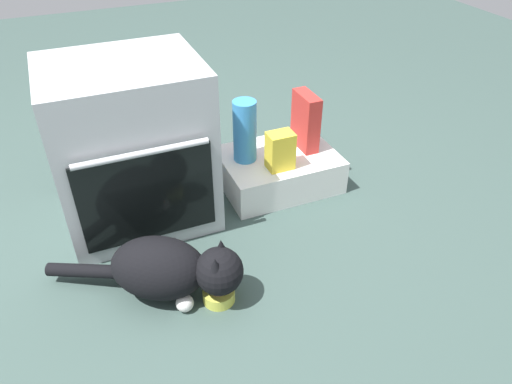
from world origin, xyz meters
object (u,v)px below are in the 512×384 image
object	(u,v)px
oven	(132,146)
cat	(170,269)
snack_bag	(280,151)
water_bottle	(245,131)
food_bowl	(219,294)
pantry_cabinet	(278,170)
cereal_box	(306,121)

from	to	relation	value
oven	cat	xyz separation A→B (m)	(0.00, -0.54, -0.23)
oven	cat	size ratio (longest dim) A/B	1.05
oven	snack_bag	size ratio (longest dim) A/B	4.03
cat	water_bottle	size ratio (longest dim) A/B	2.29
water_bottle	snack_bag	xyz separation A→B (m)	(0.12, -0.13, -0.06)
food_bowl	water_bottle	bearing A→B (deg)	60.55
pantry_cabinet	water_bottle	xyz separation A→B (m)	(-0.16, 0.03, 0.24)
water_bottle	snack_bag	world-z (taller)	water_bottle
cereal_box	water_bottle	bearing A→B (deg)	179.60
cat	food_bowl	bearing A→B (deg)	-0.00
snack_bag	water_bottle	bearing A→B (deg)	132.14
water_bottle	oven	bearing A→B (deg)	-178.89
food_bowl	cereal_box	bearing A→B (deg)	43.34
cereal_box	oven	bearing A→B (deg)	-179.46
water_bottle	cereal_box	world-z (taller)	water_bottle
food_bowl	cereal_box	xyz separation A→B (m)	(0.68, 0.64, 0.28)
oven	pantry_cabinet	world-z (taller)	oven
food_bowl	water_bottle	xyz separation A→B (m)	(0.36, 0.65, 0.29)
oven	pantry_cabinet	distance (m)	0.74
cat	cereal_box	bearing A→B (deg)	64.77
pantry_cabinet	cereal_box	xyz separation A→B (m)	(0.15, 0.03, 0.23)
cat	cereal_box	size ratio (longest dim) A/B	2.46
oven	cereal_box	world-z (taller)	oven
food_bowl	snack_bag	xyz separation A→B (m)	(0.49, 0.51, 0.23)
pantry_cabinet	water_bottle	size ratio (longest dim) A/B	1.86
cat	water_bottle	bearing A→B (deg)	78.30
water_bottle	snack_bag	distance (m)	0.19
oven	cereal_box	distance (m)	0.84
food_bowl	cat	size ratio (longest dim) A/B	0.18
cat	water_bottle	xyz separation A→B (m)	(0.52, 0.55, 0.19)
snack_bag	cat	bearing A→B (deg)	-146.62
food_bowl	cereal_box	size ratio (longest dim) A/B	0.44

